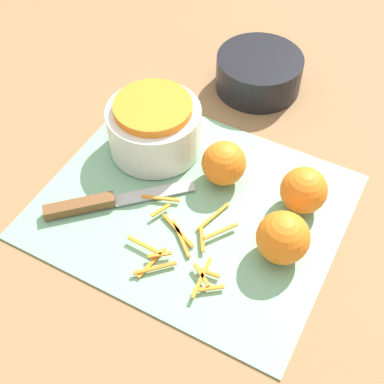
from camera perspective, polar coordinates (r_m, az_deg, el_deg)
ground_plane at (r=0.83m, az=0.00°, el=-1.59°), size 4.00×4.00×0.00m
cutting_board at (r=0.83m, az=0.00°, el=-1.46°), size 0.45×0.38×0.01m
bowl_speckled at (r=0.88m, az=-4.04°, el=7.01°), size 0.15×0.15×0.09m
bowl_dark at (r=1.02m, az=7.14°, el=12.53°), size 0.16×0.16×0.07m
knife at (r=0.83m, az=-10.37°, el=-1.20°), size 0.18×0.18×0.02m
orange_left at (r=0.75m, az=9.68°, el=-4.82°), size 0.08×0.08×0.08m
orange_right at (r=0.81m, az=11.83°, el=0.17°), size 0.07×0.07×0.07m
orange_back at (r=0.83m, az=3.41°, el=3.08°), size 0.07×0.07×0.07m
peel_pile at (r=0.77m, az=-1.00°, el=-5.65°), size 0.18×0.18×0.01m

